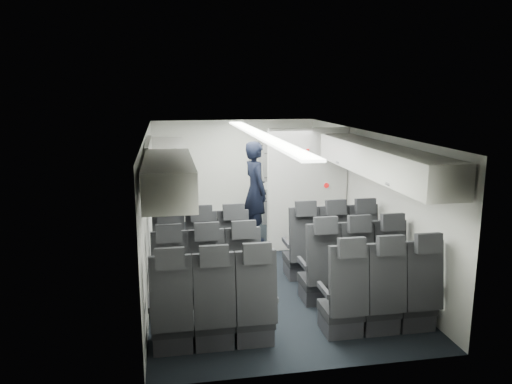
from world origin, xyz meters
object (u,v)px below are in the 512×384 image
object	(u,v)px
carry_on_bag	(167,158)
boarding_door	(155,193)
seat_row_front	(267,254)
seat_row_rear	(299,306)
galley_unit	(280,177)
flight_attendant	(256,191)
seat_row_mid	(281,277)

from	to	relation	value
carry_on_bag	boarding_door	bearing A→B (deg)	78.40
seat_row_front	seat_row_rear	bearing A→B (deg)	-90.00
galley_unit	flight_attendant	world-z (taller)	galley_unit
seat_row_front	seat_row_mid	xyz separation A→B (m)	(0.00, -0.90, 0.00)
seat_row_mid	carry_on_bag	size ratio (longest dim) A/B	8.46
galley_unit	boarding_door	size ratio (longest dim) A/B	1.02
galley_unit	seat_row_mid	bearing A→B (deg)	-102.88
seat_row_front	seat_row_rear	xyz separation A→B (m)	(0.00, -1.80, 0.00)
seat_row_front	boarding_door	xyz separation A→B (m)	(-1.64, 2.09, 0.55)
seat_row_front	boarding_door	size ratio (longest dim) A/B	1.79
seat_row_rear	flight_attendant	distance (m)	3.92
boarding_door	seat_row_mid	bearing A→B (deg)	-61.23
seat_row_mid	flight_attendant	xyz separation A→B (m)	(0.20, 2.98, 0.52)
boarding_door	flight_attendant	distance (m)	1.84
seat_row_front	boarding_door	distance (m)	2.71
carry_on_bag	seat_row_front	bearing A→B (deg)	-34.00
flight_attendant	seat_row_front	bearing A→B (deg)	163.29
seat_row_rear	boarding_door	xyz separation A→B (m)	(-1.64, 3.89, 0.55)
flight_attendant	carry_on_bag	size ratio (longest dim) A/B	4.71
seat_row_front	galley_unit	world-z (taller)	galley_unit
seat_row_mid	seat_row_rear	xyz separation A→B (m)	(0.00, -0.90, 0.00)
flight_attendant	carry_on_bag	world-z (taller)	carry_on_bag
seat_row_front	carry_on_bag	size ratio (longest dim) A/B	8.46
flight_attendant	carry_on_bag	bearing A→B (deg)	125.42
seat_row_mid	seat_row_rear	bearing A→B (deg)	-90.00
seat_row_front	galley_unit	xyz separation A→B (m)	(0.95, 3.25, 0.55)
seat_row_rear	galley_unit	xyz separation A→B (m)	(0.95, 5.05, 0.55)
galley_unit	boarding_door	bearing A→B (deg)	-155.72
boarding_door	flight_attendant	bearing A→B (deg)	-0.29
seat_row_mid	seat_row_front	bearing A→B (deg)	90.00
seat_row_front	galley_unit	distance (m)	3.43
seat_row_rear	flight_attendant	world-z (taller)	flight_attendant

